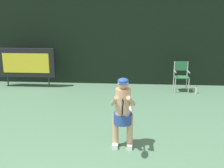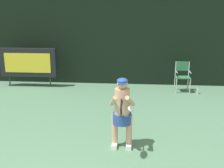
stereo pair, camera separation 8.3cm
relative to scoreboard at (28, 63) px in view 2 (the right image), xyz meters
name	(u,v)px [view 2 (the right image)]	position (x,y,z in m)	size (l,w,h in m)	color
backdrop_screen	(109,39)	(3.07, 0.77, 0.86)	(18.00, 0.12, 3.66)	black
scoreboard	(28,63)	(0.00, 0.00, 0.00)	(2.20, 0.21, 1.50)	black
umpire_chair	(183,75)	(5.84, -0.16, -0.33)	(0.52, 0.44, 1.08)	#B7B7BC
water_bottle	(198,91)	(6.34, -0.48, -0.82)	(0.07, 0.07, 0.27)	silver
tennis_player	(122,110)	(3.86, -4.59, -0.13)	(0.53, 0.61, 1.49)	white
tennis_racket	(121,107)	(3.87, -5.08, 0.12)	(0.03, 0.60, 0.31)	black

